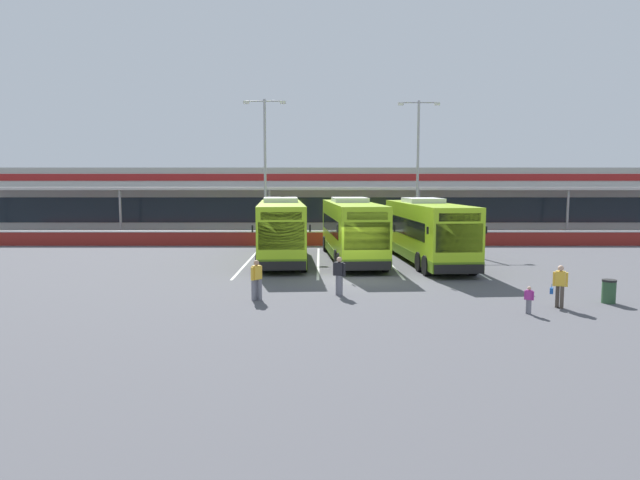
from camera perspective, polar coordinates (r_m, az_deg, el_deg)
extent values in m
plane|color=#4C4C51|center=(27.75, 3.96, -3.92)|extent=(200.00, 200.00, 0.00)
cube|color=#B7B7B2|center=(54.34, 1.93, 3.81)|extent=(70.00, 10.00, 5.50)
cube|color=#19232D|center=(49.35, 2.14, 3.07)|extent=(66.00, 0.08, 2.20)
cube|color=maroon|center=(49.28, 2.16, 6.38)|extent=(68.00, 0.08, 0.60)
cube|color=beige|center=(47.81, 2.22, 5.26)|extent=(67.00, 3.00, 0.24)
cube|color=gray|center=(54.32, 1.94, 6.97)|extent=(70.00, 10.00, 0.50)
cylinder|color=#999999|center=(49.51, -19.79, 2.51)|extent=(0.20, 0.20, 4.20)
cylinder|color=#999999|center=(46.83, -5.33, 2.65)|extent=(0.20, 0.20, 4.20)
cylinder|color=#999999|center=(47.36, 9.80, 2.63)|extent=(0.20, 0.20, 4.20)
cylinder|color=#999999|center=(50.99, 23.67, 2.45)|extent=(0.20, 0.20, 4.20)
cube|color=maroon|center=(42.03, 2.54, 0.12)|extent=(60.00, 0.36, 1.00)
cube|color=#B2B2B2|center=(41.98, 2.55, 0.87)|extent=(60.00, 0.40, 0.10)
cube|color=#9ED11E|center=(34.02, -4.17, 1.13)|extent=(3.42, 12.15, 3.19)
cube|color=#598419|center=(34.16, -4.15, -1.07)|extent=(3.45, 12.18, 0.56)
cube|color=black|center=(34.40, -4.17, 1.59)|extent=(3.28, 9.76, 0.96)
cube|color=black|center=(28.09, -4.12, 0.41)|extent=(2.31, 0.27, 1.40)
cube|color=black|center=(28.00, -4.14, 2.45)|extent=(2.05, 0.23, 0.40)
cube|color=silver|center=(34.92, -4.20, 4.10)|extent=(2.25, 2.94, 0.28)
cube|color=black|center=(28.16, -4.10, -2.65)|extent=(2.46, 0.34, 0.44)
cube|color=black|center=(28.45, -1.20, 1.20)|extent=(0.09, 0.13, 0.36)
cube|color=black|center=(28.43, -7.06, 1.16)|extent=(0.09, 0.13, 0.36)
cylinder|color=black|center=(38.76, -2.42, -0.34)|extent=(0.40, 1.06, 1.04)
cylinder|color=black|center=(38.75, -5.95, -0.37)|extent=(0.40, 1.06, 1.04)
cylinder|color=black|center=(31.02, -1.92, -1.90)|extent=(0.40, 1.06, 1.04)
cylinder|color=black|center=(31.01, -6.33, -1.93)|extent=(0.40, 1.06, 1.04)
cylinder|color=black|center=(29.64, -1.80, -2.27)|extent=(0.40, 1.06, 1.04)
cylinder|color=black|center=(29.63, -6.43, -2.30)|extent=(0.40, 1.06, 1.04)
cube|color=#9ED11E|center=(34.01, 3.06, 1.13)|extent=(3.42, 12.15, 3.19)
cube|color=#598419|center=(34.14, 3.05, -1.07)|extent=(3.45, 12.18, 0.56)
cube|color=black|center=(34.39, 2.97, 1.59)|extent=(3.28, 9.76, 0.96)
cube|color=black|center=(28.13, 4.63, 0.42)|extent=(2.31, 0.27, 1.40)
cube|color=black|center=(28.04, 4.65, 2.45)|extent=(2.05, 0.23, 0.40)
cube|color=silver|center=(34.90, 2.86, 4.11)|extent=(2.25, 2.94, 0.28)
cube|color=black|center=(28.21, 4.64, -2.64)|extent=(2.46, 0.34, 0.44)
cube|color=black|center=(28.70, 7.39, 1.20)|extent=(0.09, 0.13, 0.36)
cube|color=black|center=(28.26, 1.60, 1.17)|extent=(0.09, 0.13, 0.36)
cylinder|color=black|center=(38.84, 3.92, -0.34)|extent=(0.40, 1.06, 1.04)
cylinder|color=black|center=(38.57, 0.40, -0.37)|extent=(0.40, 1.06, 1.04)
cylinder|color=black|center=(31.20, 5.98, -1.88)|extent=(0.40, 1.06, 1.04)
cylinder|color=black|center=(30.86, 1.61, -1.94)|extent=(0.40, 1.06, 1.04)
cylinder|color=black|center=(29.84, 6.46, -2.24)|extent=(0.40, 1.06, 1.04)
cylinder|color=black|center=(29.48, 1.89, -2.31)|extent=(0.40, 1.06, 1.04)
cube|color=#9ED11E|center=(33.47, 10.61, 0.96)|extent=(3.42, 12.15, 3.19)
cube|color=#598419|center=(33.61, 10.56, -1.27)|extent=(3.45, 12.18, 0.56)
cube|color=black|center=(33.84, 10.44, 1.43)|extent=(3.28, 9.76, 0.96)
cube|color=black|center=(27.78, 13.78, 0.20)|extent=(2.31, 0.27, 1.40)
cube|color=black|center=(27.69, 13.83, 2.26)|extent=(2.05, 0.23, 0.40)
cube|color=silver|center=(34.34, 10.23, 3.99)|extent=(2.25, 2.94, 0.28)
cube|color=black|center=(27.86, 13.77, -2.89)|extent=(2.46, 0.34, 0.44)
cube|color=black|center=(28.56, 16.35, 0.99)|extent=(0.09, 0.13, 0.36)
cube|color=black|center=(27.67, 10.70, 0.97)|extent=(0.09, 0.13, 0.36)
cylinder|color=black|center=(38.34, 10.52, -0.50)|extent=(0.40, 1.06, 1.04)
cylinder|color=black|center=(37.79, 7.02, -0.54)|extent=(0.40, 1.06, 1.04)
cylinder|color=black|center=(30.92, 14.23, -2.10)|extent=(0.40, 1.06, 1.04)
cylinder|color=black|center=(30.25, 9.93, -2.19)|extent=(0.40, 1.06, 1.04)
cylinder|color=black|center=(29.61, 15.09, -2.47)|extent=(0.40, 1.06, 1.04)
cylinder|color=black|center=(28.91, 10.62, -2.57)|extent=(0.40, 1.06, 1.04)
cube|color=silver|center=(33.88, -7.48, -2.17)|extent=(0.14, 13.00, 0.01)
cube|color=silver|center=(33.60, -0.35, -2.18)|extent=(0.14, 13.00, 0.01)
cube|color=silver|center=(33.85, 6.78, -2.16)|extent=(0.14, 13.00, 0.01)
cube|color=silver|center=(34.61, 13.70, -2.11)|extent=(0.14, 13.00, 0.01)
cube|color=#4C4238|center=(23.14, 22.80, -5.29)|extent=(0.20, 0.22, 0.84)
cube|color=#4C4238|center=(23.03, 23.19, -5.36)|extent=(0.20, 0.22, 0.84)
cube|color=gold|center=(22.96, 23.06, -3.61)|extent=(0.40, 0.34, 0.56)
cube|color=gold|center=(22.97, 22.51, -3.66)|extent=(0.12, 0.13, 0.54)
cube|color=gold|center=(22.97, 23.61, -3.70)|extent=(0.12, 0.13, 0.54)
sphere|color=tan|center=(22.91, 23.10, -2.65)|extent=(0.22, 0.22, 0.22)
cube|color=#194C9E|center=(23.07, 22.29, -4.77)|extent=(0.22, 0.30, 0.22)
cylinder|color=#194C9E|center=(23.04, 22.31, -4.33)|extent=(0.02, 0.02, 0.16)
cube|color=slate|center=(22.78, -6.88, -5.04)|extent=(0.23, 0.22, 0.84)
cube|color=slate|center=(22.80, -6.38, -5.02)|extent=(0.23, 0.22, 0.84)
cube|color=gold|center=(22.67, -6.65, -3.29)|extent=(0.39, 0.40, 0.56)
cube|color=gold|center=(22.53, -7.06, -3.43)|extent=(0.13, 0.13, 0.54)
cube|color=gold|center=(22.82, -6.24, -3.30)|extent=(0.13, 0.13, 0.54)
sphere|color=tan|center=(22.61, -6.66, -2.32)|extent=(0.22, 0.22, 0.22)
cube|color=slate|center=(21.71, 20.16, -6.34)|extent=(0.13, 0.14, 0.52)
cube|color=slate|center=(21.62, 20.37, -6.40)|extent=(0.13, 0.14, 0.52)
cube|color=#A32D89|center=(21.58, 20.30, -5.24)|extent=(0.25, 0.23, 0.35)
cube|color=#A32D89|center=(21.61, 19.95, -5.26)|extent=(0.08, 0.08, 0.33)
cube|color=#A32D89|center=(21.55, 20.66, -5.31)|extent=(0.08, 0.08, 0.33)
sphere|color=tan|center=(21.53, 20.33, -4.61)|extent=(0.14, 0.14, 0.14)
cube|color=slate|center=(23.68, 1.67, -4.58)|extent=(0.20, 0.22, 0.84)
cube|color=slate|center=(23.51, 1.91, -4.66)|extent=(0.20, 0.22, 0.84)
cube|color=black|center=(23.48, 1.80, -2.94)|extent=(0.40, 0.35, 0.56)
cube|color=black|center=(23.57, 1.31, -2.97)|extent=(0.12, 0.13, 0.54)
cube|color=black|center=(23.40, 2.29, -3.04)|extent=(0.12, 0.13, 0.54)
sphere|color=tan|center=(23.42, 1.80, -2.00)|extent=(0.22, 0.22, 0.22)
cylinder|color=#9E9EA3|center=(43.54, -5.77, 6.88)|extent=(0.20, 0.20, 11.00)
cylinder|color=#9E9EA3|center=(43.97, -5.85, 13.87)|extent=(2.80, 0.10, 0.10)
cube|color=silver|center=(44.11, -7.71, 13.69)|extent=(0.44, 0.28, 0.20)
cube|color=silver|center=(43.84, -3.97, 13.78)|extent=(0.44, 0.28, 0.20)
cylinder|color=#9E9EA3|center=(44.80, 9.72, 6.80)|extent=(0.20, 0.20, 11.00)
cylinder|color=#9E9EA3|center=(45.21, 9.84, 13.60)|extent=(2.80, 0.10, 0.10)
cube|color=silver|center=(44.98, 8.03, 13.53)|extent=(0.44, 0.28, 0.20)
cube|color=silver|center=(45.45, 11.62, 13.39)|extent=(0.44, 0.28, 0.20)
cylinder|color=#2D5133|center=(24.81, 27.11, -4.74)|extent=(0.52, 0.52, 0.85)
cylinder|color=black|center=(24.73, 27.16, -3.68)|extent=(0.54, 0.54, 0.08)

